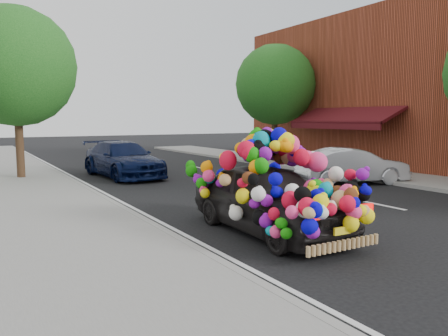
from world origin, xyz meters
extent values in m
plane|color=black|center=(0.00, 0.00, 0.00)|extent=(100.00, 100.00, 0.00)
cube|color=gray|center=(-4.30, 0.00, 0.06)|extent=(4.00, 60.00, 0.12)
cube|color=gray|center=(-2.35, 0.00, 0.07)|extent=(0.15, 60.00, 0.13)
cube|color=gray|center=(8.20, 3.00, 0.06)|extent=(3.00, 40.00, 0.12)
cube|color=#450D11|center=(8.70, 6.00, 2.35)|extent=(1.62, 5.20, 0.75)
cube|color=#450D11|center=(7.95, 6.00, 1.95)|extent=(0.06, 5.20, 0.35)
cylinder|color=#332114|center=(-3.80, 9.50, 1.36)|extent=(0.28, 0.28, 2.73)
sphere|color=#124513|center=(-3.80, 9.50, 4.03)|extent=(4.20, 4.20, 4.20)
cylinder|color=#332114|center=(8.00, 10.00, 1.32)|extent=(0.28, 0.28, 2.64)
sphere|color=#124513|center=(8.00, 10.00, 3.90)|extent=(4.00, 4.00, 4.00)
imported|color=black|center=(-0.49, -0.93, 0.67)|extent=(1.68, 3.97, 1.34)
cube|color=red|center=(-1.08, -2.90, 0.78)|extent=(0.22, 0.07, 0.14)
cube|color=red|center=(-0.01, -2.92, 0.78)|extent=(0.22, 0.07, 0.14)
cube|color=yellow|center=(-0.54, -2.92, 0.48)|extent=(0.34, 0.05, 0.12)
imported|color=black|center=(-0.33, 8.56, 0.67)|extent=(2.26, 4.78, 1.35)
imported|color=#B2B3BA|center=(5.82, 2.80, 0.61)|extent=(3.93, 2.51, 1.22)
camera|label=1|loc=(-5.52, -7.66, 2.21)|focal=35.00mm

